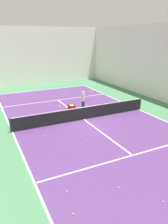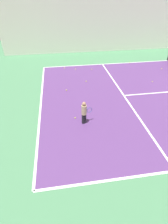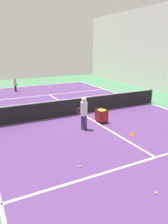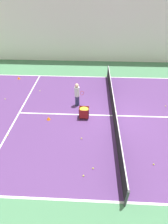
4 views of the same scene
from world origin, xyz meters
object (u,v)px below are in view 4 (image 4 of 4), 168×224
Objects in this scene: training_cone_0 at (48,118)px; training_cone_1 at (19,78)px; tennis_net at (114,109)px; ball_cart at (84,111)px; coach_at_net at (77,93)px.

training_cone_0 is 6.61m from training_cone_1.
tennis_net reaches higher than training_cone_1.
training_cone_1 is at bearing 49.68° from ball_cart.
training_cone_1 is (3.74, 5.48, -0.85)m from coach_at_net.
tennis_net is at bearing -81.70° from training_cone_0.
tennis_net is 4.14m from training_cone_0.
ball_cart is at bearing -79.70° from coach_at_net.
ball_cart is at bearing 98.40° from tennis_net.
training_cone_1 is at bearing 58.45° from tennis_net.
tennis_net is 46.74× the size of training_cone_0.
ball_cart reaches higher than training_cone_0.
coach_at_net is at bearing 65.49° from tennis_net.
ball_cart is at bearing -130.32° from training_cone_1.
coach_at_net is 6.92× the size of training_cone_0.
coach_at_net is 2.24× the size of ball_cart.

